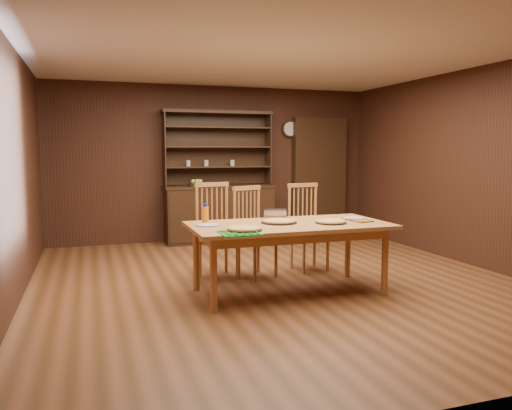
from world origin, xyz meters
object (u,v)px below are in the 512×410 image
object	(u,v)px
dining_table	(289,230)
chair_right	(306,224)
chair_left	(216,227)
china_hutch	(219,206)
chair_center	(252,229)
juice_bottle	(205,214)

from	to	relation	value
dining_table	chair_right	world-z (taller)	chair_right
chair_left	china_hutch	bearing A→B (deg)	62.96
dining_table	chair_center	size ratio (longest dim) A/B	1.93
china_hutch	chair_right	size ratio (longest dim) A/B	1.97
juice_bottle	chair_right	bearing A→B (deg)	23.86
chair_center	china_hutch	bearing A→B (deg)	62.05
chair_center	chair_right	size ratio (longest dim) A/B	0.99
china_hutch	dining_table	xyz separation A→B (m)	(-0.04, -3.19, 0.08)
chair_center	chair_right	xyz separation A→B (m)	(0.77, 0.11, 0.01)
china_hutch	chair_center	size ratio (longest dim) A/B	1.99
dining_table	chair_right	xyz separation A→B (m)	(0.62, 0.93, -0.09)
china_hutch	juice_bottle	bearing A→B (deg)	-107.02
chair_center	juice_bottle	bearing A→B (deg)	-165.75
chair_center	chair_left	bearing A→B (deg)	141.44
china_hutch	dining_table	bearing A→B (deg)	-90.80
dining_table	chair_center	xyz separation A→B (m)	(-0.15, 0.82, -0.10)
chair_center	chair_right	distance (m)	0.78
china_hutch	chair_right	bearing A→B (deg)	-75.72
china_hutch	chair_center	distance (m)	2.38
dining_table	juice_bottle	size ratio (longest dim) A/B	10.02
chair_center	juice_bottle	size ratio (longest dim) A/B	5.19
china_hutch	dining_table	world-z (taller)	china_hutch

